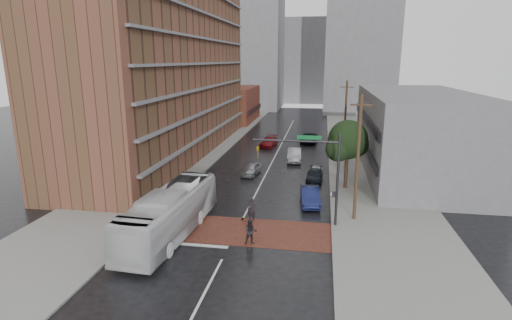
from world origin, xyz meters
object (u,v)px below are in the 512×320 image
(car_travel_a, at_px, (251,169))
(car_parked_near, at_px, (310,196))
(car_travel_c, at_px, (269,142))
(car_travel_b, at_px, (294,155))
(pedestrian_b, at_px, (251,232))
(pedestrian_a, at_px, (252,210))
(car_parked_mid, at_px, (315,175))
(car_parked_far, at_px, (316,171))
(suv_travel, at_px, (309,138))
(transit_bus, at_px, (171,213))

(car_travel_a, xyz_separation_m, car_parked_near, (6.79, -8.31, 0.09))
(car_travel_a, distance_m, car_travel_c, 15.26)
(car_travel_a, xyz_separation_m, car_travel_b, (4.28, 7.02, 0.14))
(car_travel_c, bearing_deg, pedestrian_b, -77.17)
(pedestrian_a, bearing_deg, car_parked_near, 47.58)
(car_parked_mid, xyz_separation_m, car_parked_far, (0.12, 1.72, 0.03))
(car_travel_a, distance_m, car_travel_b, 8.23)
(suv_travel, bearing_deg, car_parked_near, -84.43)
(car_travel_a, relative_size, car_parked_near, 0.85)
(transit_bus, distance_m, car_travel_b, 24.59)
(car_travel_b, height_order, car_parked_mid, car_travel_b)
(suv_travel, bearing_deg, pedestrian_b, -91.02)
(pedestrian_b, height_order, car_travel_b, pedestrian_b)
(car_parked_near, distance_m, car_parked_mid, 7.14)
(pedestrian_a, bearing_deg, transit_bus, -143.95)
(car_parked_mid, distance_m, car_parked_far, 1.72)
(pedestrian_a, relative_size, car_travel_a, 0.48)
(pedestrian_b, distance_m, car_parked_near, 9.44)
(car_parked_mid, relative_size, car_parked_far, 1.13)
(transit_bus, xyz_separation_m, car_travel_b, (7.24, 23.48, -0.91))
(pedestrian_b, xyz_separation_m, car_travel_a, (-3.02, 16.96, -0.24))
(pedestrian_a, height_order, car_parked_near, pedestrian_a)
(pedestrian_b, distance_m, car_parked_far, 17.98)
(car_parked_near, bearing_deg, suv_travel, 86.84)
(car_parked_mid, height_order, car_parked_far, car_parked_far)
(transit_bus, relative_size, car_parked_mid, 3.03)
(car_travel_b, xyz_separation_m, car_parked_far, (2.86, -6.48, -0.19))
(car_parked_near, bearing_deg, car_travel_b, 93.76)
(transit_bus, relative_size, car_travel_c, 2.59)
(transit_bus, xyz_separation_m, pedestrian_a, (5.32, 3.61, -0.78))
(transit_bus, height_order, pedestrian_a, transit_bus)
(car_travel_a, distance_m, car_parked_mid, 7.11)
(car_travel_a, bearing_deg, suv_travel, 81.54)
(transit_bus, distance_m, suv_travel, 36.33)
(pedestrian_a, distance_m, car_parked_mid, 12.57)
(car_travel_c, height_order, car_parked_mid, car_travel_c)
(car_travel_c, distance_m, car_parked_near, 24.55)
(car_parked_far, bearing_deg, car_parked_near, -92.05)
(car_travel_b, relative_size, car_parked_mid, 1.20)
(car_travel_b, bearing_deg, suv_travel, 80.28)
(pedestrian_b, bearing_deg, car_travel_c, 81.20)
(car_travel_c, bearing_deg, car_parked_mid, -59.31)
(car_parked_mid, bearing_deg, transit_bus, -120.58)
(pedestrian_a, relative_size, car_travel_c, 0.39)
(car_travel_c, bearing_deg, suv_travel, 39.03)
(car_parked_far, bearing_deg, suv_travel, 94.80)
(car_travel_a, distance_m, suv_travel, 19.65)
(car_travel_b, distance_m, car_parked_near, 15.53)
(pedestrian_a, bearing_deg, car_travel_a, 102.27)
(transit_bus, height_order, suv_travel, transit_bus)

